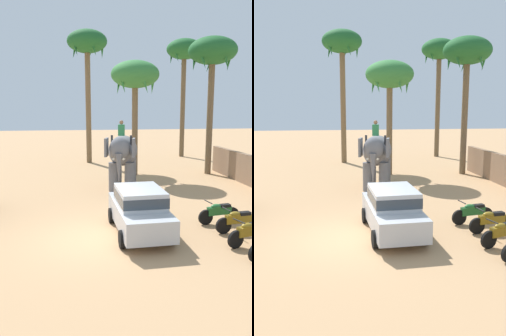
% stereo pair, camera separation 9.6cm
% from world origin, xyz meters
% --- Properties ---
extents(ground_plane, '(120.00, 120.00, 0.00)m').
position_xyz_m(ground_plane, '(0.00, 0.00, 0.00)').
color(ground_plane, tan).
extents(car_sedan_foreground, '(1.97, 4.14, 1.70)m').
position_xyz_m(car_sedan_foreground, '(1.64, 0.29, 0.93)').
color(car_sedan_foreground, '#B7BABF').
rests_on(car_sedan_foreground, ground).
extents(elephant_with_mahout, '(2.39, 4.02, 3.88)m').
position_xyz_m(elephant_with_mahout, '(2.05, 7.35, 1.99)').
color(elephant_with_mahout, slate).
rests_on(elephant_with_mahout, ground).
extents(motorcycle_second_in_row, '(1.76, 0.69, 0.94)m').
position_xyz_m(motorcycle_second_in_row, '(5.05, -1.41, 0.46)').
color(motorcycle_second_in_row, black).
rests_on(motorcycle_second_in_row, ground).
extents(motorcycle_mid_row, '(1.80, 0.55, 0.94)m').
position_xyz_m(motorcycle_mid_row, '(5.24, -0.20, 0.46)').
color(motorcycle_mid_row, black).
rests_on(motorcycle_mid_row, ground).
extents(motorcycle_fourth_in_row, '(1.79, 0.55, 0.94)m').
position_xyz_m(motorcycle_fourth_in_row, '(4.97, 0.85, 0.46)').
color(motorcycle_fourth_in_row, black).
rests_on(motorcycle_fourth_in_row, ground).
extents(palm_tree_behind_elephant, '(3.20, 3.20, 10.65)m').
position_xyz_m(palm_tree_behind_elephant, '(0.64, 17.05, 9.30)').
color(palm_tree_behind_elephant, brown).
rests_on(palm_tree_behind_elephant, ground).
extents(palm_tree_near_hut, '(3.20, 3.20, 7.61)m').
position_xyz_m(palm_tree_near_hut, '(3.48, 11.33, 6.51)').
color(palm_tree_near_hut, brown).
rests_on(palm_tree_near_hut, ground).
extents(palm_tree_left_of_road, '(3.20, 3.20, 9.15)m').
position_xyz_m(palm_tree_left_of_road, '(8.56, 10.80, 7.94)').
color(palm_tree_left_of_road, brown).
rests_on(palm_tree_left_of_road, ground).
extents(palm_tree_far_back, '(3.20, 3.20, 10.65)m').
position_xyz_m(palm_tree_far_back, '(9.44, 19.36, 9.30)').
color(palm_tree_far_back, brown).
rests_on(palm_tree_far_back, ground).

